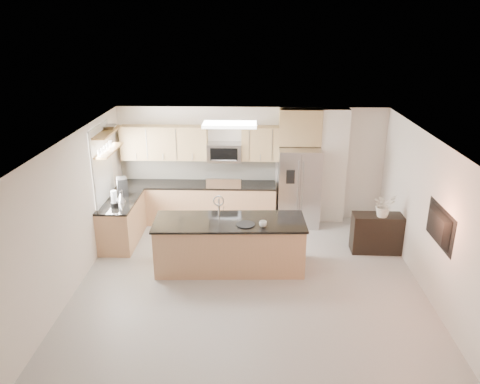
{
  "coord_description": "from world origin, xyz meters",
  "views": [
    {
      "loc": [
        0.05,
        -6.99,
        4.4
      ],
      "look_at": [
        -0.2,
        1.3,
        1.33
      ],
      "focal_mm": 35.0,
      "sensor_mm": 36.0,
      "label": 1
    }
  ],
  "objects_px": {
    "kettle": "(121,197)",
    "flower_vase": "(385,199)",
    "microwave": "(224,152)",
    "refrigerator": "(298,187)",
    "platter": "(246,225)",
    "bowl": "(109,126)",
    "range": "(225,203)",
    "blender": "(114,200)",
    "cup": "(263,224)",
    "coffee_maker": "(122,187)",
    "island": "(230,244)",
    "television": "(435,226)",
    "credenza": "(377,233)"
  },
  "relations": [
    {
      "from": "microwave",
      "to": "refrigerator",
      "type": "height_order",
      "value": "microwave"
    },
    {
      "from": "cup",
      "to": "coffee_maker",
      "type": "bearing_deg",
      "value": 151.57
    },
    {
      "from": "cup",
      "to": "platter",
      "type": "height_order",
      "value": "cup"
    },
    {
      "from": "television",
      "to": "bowl",
      "type": "bearing_deg",
      "value": 67.63
    },
    {
      "from": "microwave",
      "to": "island",
      "type": "height_order",
      "value": "microwave"
    },
    {
      "from": "coffee_maker",
      "to": "blender",
      "type": "bearing_deg",
      "value": -88.29
    },
    {
      "from": "island",
      "to": "coffee_maker",
      "type": "bearing_deg",
      "value": 147.87
    },
    {
      "from": "cup",
      "to": "coffee_maker",
      "type": "distance_m",
      "value": 3.33
    },
    {
      "from": "range",
      "to": "television",
      "type": "relative_size",
      "value": 1.06
    },
    {
      "from": "flower_vase",
      "to": "television",
      "type": "height_order",
      "value": "television"
    },
    {
      "from": "kettle",
      "to": "flower_vase",
      "type": "xyz_separation_m",
      "value": [
        5.21,
        -0.27,
        0.12
      ]
    },
    {
      "from": "bowl",
      "to": "refrigerator",
      "type": "bearing_deg",
      "value": 10.2
    },
    {
      "from": "range",
      "to": "blender",
      "type": "relative_size",
      "value": 3.27
    },
    {
      "from": "cup",
      "to": "television",
      "type": "height_order",
      "value": "television"
    },
    {
      "from": "refrigerator",
      "to": "platter",
      "type": "bearing_deg",
      "value": -116.85
    },
    {
      "from": "microwave",
      "to": "platter",
      "type": "height_order",
      "value": "microwave"
    },
    {
      "from": "island",
      "to": "bowl",
      "type": "height_order",
      "value": "bowl"
    },
    {
      "from": "island",
      "to": "flower_vase",
      "type": "height_order",
      "value": "flower_vase"
    },
    {
      "from": "coffee_maker",
      "to": "television",
      "type": "distance_m",
      "value": 6.08
    },
    {
      "from": "kettle",
      "to": "bowl",
      "type": "relative_size",
      "value": 0.58
    },
    {
      "from": "island",
      "to": "cup",
      "type": "height_order",
      "value": "island"
    },
    {
      "from": "island",
      "to": "coffee_maker",
      "type": "relative_size",
      "value": 7.3
    },
    {
      "from": "credenza",
      "to": "coffee_maker",
      "type": "xyz_separation_m",
      "value": [
        -5.22,
        0.6,
        0.71
      ]
    },
    {
      "from": "kettle",
      "to": "television",
      "type": "relative_size",
      "value": 0.22
    },
    {
      "from": "kettle",
      "to": "range",
      "type": "bearing_deg",
      "value": 29.96
    },
    {
      "from": "credenza",
      "to": "blender",
      "type": "bearing_deg",
      "value": -178.21
    },
    {
      "from": "bowl",
      "to": "flower_vase",
      "type": "relative_size",
      "value": 0.56
    },
    {
      "from": "range",
      "to": "blender",
      "type": "distance_m",
      "value": 2.6
    },
    {
      "from": "platter",
      "to": "bowl",
      "type": "xyz_separation_m",
      "value": [
        -2.77,
        1.55,
        1.42
      ]
    },
    {
      "from": "platter",
      "to": "bowl",
      "type": "bearing_deg",
      "value": 150.82
    },
    {
      "from": "cup",
      "to": "range",
      "type": "bearing_deg",
      "value": 109.35
    },
    {
      "from": "platter",
      "to": "blender",
      "type": "height_order",
      "value": "blender"
    },
    {
      "from": "microwave",
      "to": "credenza",
      "type": "height_order",
      "value": "microwave"
    },
    {
      "from": "range",
      "to": "microwave",
      "type": "relative_size",
      "value": 1.5
    },
    {
      "from": "range",
      "to": "microwave",
      "type": "xyz_separation_m",
      "value": [
        0.0,
        0.12,
        1.16
      ]
    },
    {
      "from": "kettle",
      "to": "coffee_maker",
      "type": "relative_size",
      "value": 0.6
    },
    {
      "from": "bowl",
      "to": "television",
      "type": "bearing_deg",
      "value": -22.37
    },
    {
      "from": "flower_vase",
      "to": "cup",
      "type": "bearing_deg",
      "value": -158.54
    },
    {
      "from": "microwave",
      "to": "credenza",
      "type": "distance_m",
      "value": 3.68
    },
    {
      "from": "platter",
      "to": "bowl",
      "type": "relative_size",
      "value": 0.85
    },
    {
      "from": "coffee_maker",
      "to": "island",
      "type": "bearing_deg",
      "value": -29.96
    },
    {
      "from": "range",
      "to": "credenza",
      "type": "height_order",
      "value": "range"
    },
    {
      "from": "television",
      "to": "flower_vase",
      "type": "bearing_deg",
      "value": 11.02
    },
    {
      "from": "refrigerator",
      "to": "kettle",
      "type": "xyz_separation_m",
      "value": [
        -3.68,
        -1.12,
        0.13
      ]
    },
    {
      "from": "blender",
      "to": "bowl",
      "type": "xyz_separation_m",
      "value": [
        -0.18,
        0.7,
        1.32
      ]
    },
    {
      "from": "range",
      "to": "kettle",
      "type": "relative_size",
      "value": 4.92
    },
    {
      "from": "cup",
      "to": "kettle",
      "type": "distance_m",
      "value": 3.09
    },
    {
      "from": "platter",
      "to": "television",
      "type": "relative_size",
      "value": 0.32
    },
    {
      "from": "kettle",
      "to": "coffee_maker",
      "type": "xyz_separation_m",
      "value": [
        -0.07,
        0.39,
        0.08
      ]
    },
    {
      "from": "range",
      "to": "blender",
      "type": "height_order",
      "value": "blender"
    }
  ]
}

